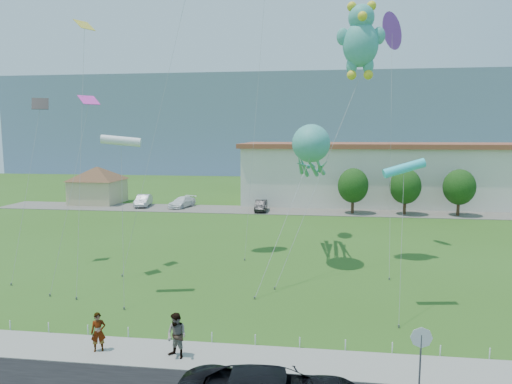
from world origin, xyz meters
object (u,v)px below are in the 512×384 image
Objects in this scene: pavilion at (98,181)px; stop_sign at (421,343)px; parked_car_silver at (143,201)px; teddy_bear_kite at (361,39)px; warehouse at (468,174)px; parked_car_white at (182,202)px; pedestrian_right at (177,336)px; pedestrian_left at (98,332)px; parked_car_black at (261,206)px; octopus_kite at (311,152)px.

pavilion is 3.68× the size of stop_sign.
teddy_bear_kite is at bearing -50.63° from parked_car_silver.
warehouse is 13.35× the size of parked_car_white.
pedestrian_right is (-26.10, -47.04, -3.06)m from warehouse.
stop_sign is at bearing -28.96° from pedestrian_left.
teddy_bear_kite is at bearing 85.82° from pedestrian_right.
pedestrian_right is at bearing -119.02° from warehouse.
parked_car_white is (5.26, -0.07, -0.09)m from parked_car_silver.
warehouse is 28.94m from parked_car_black.
parked_car_silver is at bearing 136.91° from pedestrian_right.
parked_car_black is at bearing 62.61° from pedestrian_left.
teddy_bear_kite reaches higher than pedestrian_right.
octopus_kite is at bearing -40.99° from pavilion.
octopus_kite reaches higher than stop_sign.
warehouse is at bearing 71.10° from stop_sign.
warehouse is 24.40× the size of stop_sign.
octopus_kite reaches higher than parked_car_black.
pavilion is 0.15× the size of warehouse.
warehouse is at bearing 16.77° from parked_car_black.
parked_car_white is 29.56m from octopus_kite.
pedestrian_left is 0.89× the size of pedestrian_right.
stop_sign is 0.19× the size of octopus_kite.
pedestrian_right is 0.42× the size of parked_car_silver.
warehouse is (50.00, 6.00, 1.10)m from pavilion.
warehouse is 35.74× the size of pedestrian_left.
parked_car_black is (2.63, 37.10, -0.23)m from pedestrian_left.
parked_car_silver is at bearing -16.12° from pavilion.
pedestrian_right reaches higher than parked_car_silver.
parked_car_white is at bearing -9.70° from parked_car_silver.
warehouse is at bearing 28.48° from parked_car_white.
pedestrian_left is 0.38× the size of parked_car_silver.
pavilion is 0.49× the size of teddy_bear_kite.
parked_car_black is at bearing -15.09° from parked_car_silver.
parked_car_black is at bearing 106.13° from octopus_kite.
parked_car_white is (-11.38, 38.87, -0.34)m from pedestrian_right.
octopus_kite is 8.68m from teddy_bear_kite.
teddy_bear_kite reaches higher than pavilion.
pedestrian_right is 23.88m from teddy_bear_kite.
pavilion is 23.41m from parked_car_black.
pedestrian_left reaches higher than parked_car_silver.
pedestrian_left reaches higher than parked_car_white.
pedestrian_right is at bearing -57.51° from parked_car_white.
octopus_kite is at bearing -38.10° from parked_car_white.
octopus_kite is at bearing -123.49° from warehouse.
parked_car_black is at bearing 114.68° from teddy_bear_kite.
warehouse reaches higher than pedestrian_left.
pavilion reaches higher than parked_car_silver.
pavilion is at bearing 143.99° from pedestrian_right.
parked_car_white is at bearing 131.69° from teddy_bear_kite.
pavilion reaches higher than parked_car_black.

